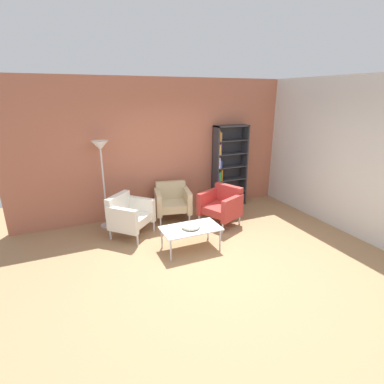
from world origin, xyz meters
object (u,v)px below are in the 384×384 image
bookshelf_tall (227,168)px  coffee_table_low (191,230)px  floor_lamp_torchiere (101,156)px  armchair_near_window (129,215)px  armchair_corner_red (172,201)px  decorative_bowl (191,226)px  armchair_spare_guest (222,205)px

bookshelf_tall → coffee_table_low: (-1.65, -1.66, -0.55)m
bookshelf_tall → floor_lamp_torchiere: 2.89m
coffee_table_low → armchair_near_window: (-0.85, 0.97, 0.05)m
coffee_table_low → armchair_corner_red: (0.16, 1.35, 0.05)m
decorative_bowl → armchair_spare_guest: armchair_spare_guest is taller
bookshelf_tall → floor_lamp_torchiere: (-2.83, -0.11, 0.53)m
armchair_near_window → armchair_spare_guest: bearing=-51.9°
bookshelf_tall → armchair_corner_red: bearing=-168.3°
armchair_spare_guest → coffee_table_low: bearing=-78.0°
coffee_table_low → floor_lamp_torchiere: 2.23m
bookshelf_tall → armchair_spare_guest: bookshelf_tall is taller
armchair_near_window → floor_lamp_torchiere: bearing=75.4°
coffee_table_low → armchair_spare_guest: bearing=35.9°
coffee_table_low → armchair_corner_red: bearing=83.3°
decorative_bowl → bookshelf_tall: bearing=45.2°
floor_lamp_torchiere → bookshelf_tall: bearing=2.3°
bookshelf_tall → armchair_corner_red: bookshelf_tall is taller
armchair_corner_red → armchair_spare_guest: bearing=-24.8°
bookshelf_tall → coffee_table_low: bookshelf_tall is taller
armchair_spare_guest → floor_lamp_torchiere: bearing=-134.5°
decorative_bowl → floor_lamp_torchiere: bearing=127.3°
decorative_bowl → armchair_corner_red: bearing=83.3°
bookshelf_tall → floor_lamp_torchiere: bookshelf_tall is taller
coffee_table_low → armchair_corner_red: 1.36m
armchair_corner_red → armchair_near_window: bearing=-147.7°
armchair_corner_red → armchair_spare_guest: (0.85, -0.62, 0.00)m
armchair_corner_red → coffee_table_low: bearing=-85.1°
armchair_spare_guest → armchair_near_window: size_ratio=0.96×
coffee_table_low → floor_lamp_torchiere: (-1.18, 1.55, 1.08)m
armchair_near_window → floor_lamp_torchiere: (-0.33, 0.58, 1.03)m
armchair_corner_red → floor_lamp_torchiere: 1.70m
armchair_corner_red → armchair_spare_guest: 1.05m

